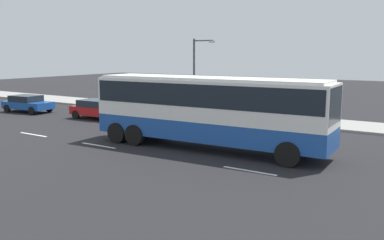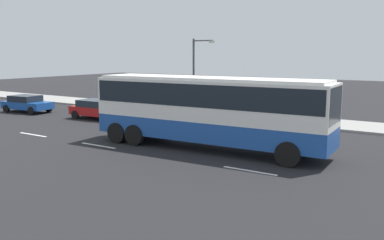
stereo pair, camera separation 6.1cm
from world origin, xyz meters
name	(u,v)px [view 2 (the right image)]	position (x,y,z in m)	size (l,w,h in m)	color
ground_plane	(191,143)	(0.00, 0.00, 0.00)	(120.00, 120.00, 0.00)	black
sidewalk_curb	(264,118)	(0.00, 9.72, 0.07)	(80.00, 4.00, 0.15)	gray
lane_centreline	(121,149)	(-2.15, -3.21, 0.00)	(28.11, 0.16, 0.01)	white
coach_bus	(208,105)	(1.49, -0.77, 2.23)	(12.30, 3.17, 3.61)	#1E4C9E
car_red_compact	(99,109)	(-10.15, 3.19, 0.76)	(4.54, 2.14, 1.40)	#B21919
car_blue_saloon	(27,103)	(-17.69, 2.52, 0.74)	(4.31, 2.30, 1.38)	#194799
pedestrian_near_curb	(189,101)	(-5.69, 8.45, 1.13)	(0.32, 0.32, 1.70)	#38334C
pedestrian_at_crossing	(212,103)	(-3.77, 8.66, 1.04)	(0.32, 0.32, 1.55)	black
street_lamp	(196,70)	(-4.88, 8.18, 3.52)	(1.96, 0.24, 5.70)	#47474C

